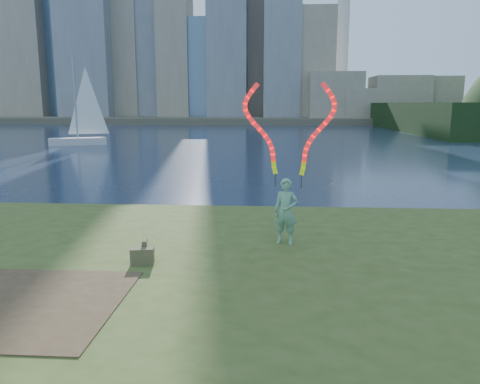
{
  "coord_description": "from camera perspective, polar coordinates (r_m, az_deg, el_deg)",
  "views": [
    {
      "loc": [
        1.75,
        -9.91,
        3.94
      ],
      "look_at": [
        1.06,
        1.0,
        1.86
      ],
      "focal_mm": 35.0,
      "sensor_mm": 36.0,
      "label": 1
    }
  ],
  "objects": [
    {
      "name": "grassy_knoll",
      "position": [
        8.6,
        -8.71,
        -14.08
      ],
      "size": [
        20.0,
        18.0,
        0.8
      ],
      "color": "#3C4C1B",
      "rests_on": "ground"
    },
    {
      "name": "sailboat",
      "position": [
        47.36,
        -18.89,
        7.19
      ],
      "size": [
        5.44,
        3.55,
        8.37
      ],
      "rotation": [
        0.0,
        0.0,
        0.4
      ],
      "color": "silver",
      "rests_on": "ground"
    },
    {
      "name": "woman_with_ribbons",
      "position": [
        10.46,
        5.75,
        1.39
      ],
      "size": [
        1.94,
        0.6,
        3.89
      ],
      "rotation": [
        0.0,
        0.0,
        -0.26
      ],
      "color": "#176A36",
      "rests_on": "grassy_knoll"
    },
    {
      "name": "dirt_patch",
      "position": [
        8.39,
        -25.39,
        -12.2
      ],
      "size": [
        3.2,
        3.0,
        0.02
      ],
      "primitive_type": "cube",
      "color": "#47331E",
      "rests_on": "grassy_knoll"
    },
    {
      "name": "ground",
      "position": [
        10.81,
        -6.05,
        -10.65
      ],
      "size": [
        320.0,
        320.0,
        0.0
      ],
      "primitive_type": "plane",
      "color": "#19263F",
      "rests_on": "ground"
    },
    {
      "name": "canvas_bag",
      "position": [
        9.57,
        -11.79,
        -7.46
      ],
      "size": [
        0.5,
        0.56,
        0.43
      ],
      "rotation": [
        0.0,
        0.0,
        0.17
      ],
      "color": "brown",
      "rests_on": "grassy_knoll"
    },
    {
      "name": "far_shore",
      "position": [
        104.98,
        2.71,
        8.96
      ],
      "size": [
        320.0,
        40.0,
        1.2
      ],
      "primitive_type": "cube",
      "color": "#514C3B",
      "rests_on": "ground"
    }
  ]
}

